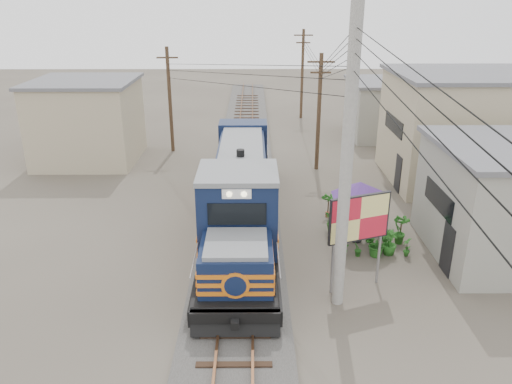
{
  "coord_description": "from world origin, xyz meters",
  "views": [
    {
      "loc": [
        0.56,
        -15.38,
        10.01
      ],
      "look_at": [
        0.69,
        4.49,
        2.2
      ],
      "focal_mm": 35.0,
      "sensor_mm": 36.0,
      "label": 1
    }
  ],
  "objects_px": {
    "locomotive": "(241,194)",
    "vendor": "(377,213)",
    "billboard": "(359,221)",
    "market_umbrella": "(360,189)"
  },
  "relations": [
    {
      "from": "locomotive",
      "to": "billboard",
      "type": "relative_size",
      "value": 4.41
    },
    {
      "from": "market_umbrella",
      "to": "vendor",
      "type": "relative_size",
      "value": 2.0
    },
    {
      "from": "locomotive",
      "to": "market_umbrella",
      "type": "height_order",
      "value": "locomotive"
    },
    {
      "from": "locomotive",
      "to": "vendor",
      "type": "xyz_separation_m",
      "value": [
        6.22,
        -0.04,
        -0.91
      ]
    },
    {
      "from": "billboard",
      "to": "market_umbrella",
      "type": "height_order",
      "value": "billboard"
    },
    {
      "from": "billboard",
      "to": "market_umbrella",
      "type": "bearing_deg",
      "value": 57.53
    },
    {
      "from": "vendor",
      "to": "locomotive",
      "type": "bearing_deg",
      "value": -7.86
    },
    {
      "from": "market_umbrella",
      "to": "vendor",
      "type": "bearing_deg",
      "value": 45.05
    },
    {
      "from": "locomotive",
      "to": "vendor",
      "type": "bearing_deg",
      "value": -0.41
    },
    {
      "from": "locomotive",
      "to": "billboard",
      "type": "height_order",
      "value": "locomotive"
    }
  ]
}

